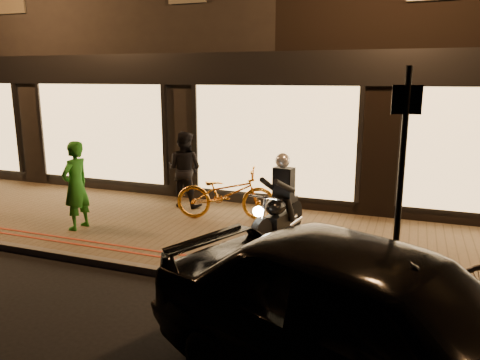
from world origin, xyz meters
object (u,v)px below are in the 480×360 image
object	(u,v)px
bicycle_gold	(226,194)
person_green	(76,186)
parked_car	(382,330)
motorcycle	(279,210)
sign_post	(401,175)

from	to	relation	value
bicycle_gold	person_green	bearing A→B (deg)	108.61
bicycle_gold	parked_car	size ratio (longest dim) A/B	0.43
motorcycle	person_green	xyz separation A→B (m)	(-3.84, -0.56, 0.23)
sign_post	bicycle_gold	bearing A→B (deg)	143.48
bicycle_gold	motorcycle	bearing A→B (deg)	-139.84
sign_post	person_green	size ratio (longest dim) A/B	1.77
bicycle_gold	parked_car	xyz separation A→B (m)	(3.37, -4.60, 0.16)
person_green	parked_car	distance (m)	6.55
motorcycle	bicycle_gold	world-z (taller)	motorcycle
person_green	parked_car	world-z (taller)	person_green
motorcycle	person_green	size ratio (longest dim) A/B	1.14
sign_post	bicycle_gold	size ratio (longest dim) A/B	1.48
parked_car	sign_post	bearing A→B (deg)	22.11
person_green	bicycle_gold	bearing A→B (deg)	126.53
bicycle_gold	person_green	distance (m)	2.91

